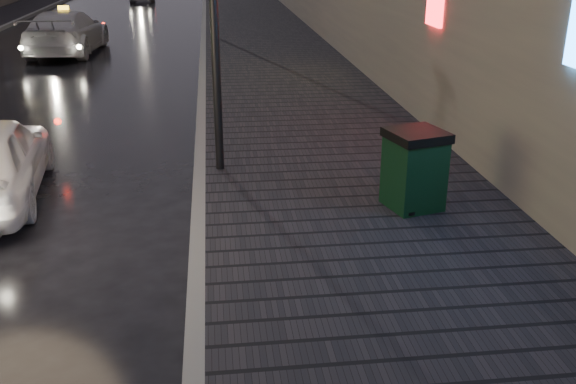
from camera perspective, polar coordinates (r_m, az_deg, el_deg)
The scene contains 4 objects.
sidewalk at distance 25.69m, azimuth -2.03°, elevation 13.32°, with size 4.60×58.00×0.15m, color black.
curb at distance 25.61m, azimuth -7.53°, elevation 13.13°, with size 0.20×58.00×0.15m, color slate.
trash_bin at distance 9.31m, azimuth 11.16°, elevation 2.04°, with size 0.92×0.92×1.14m.
taxi_mid at distance 24.24m, azimuth -19.11°, elevation 13.29°, with size 2.09×5.14×1.49m, color silver.
Camera 1 is at (1.78, -4.34, 3.79)m, focal length 40.00 mm.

